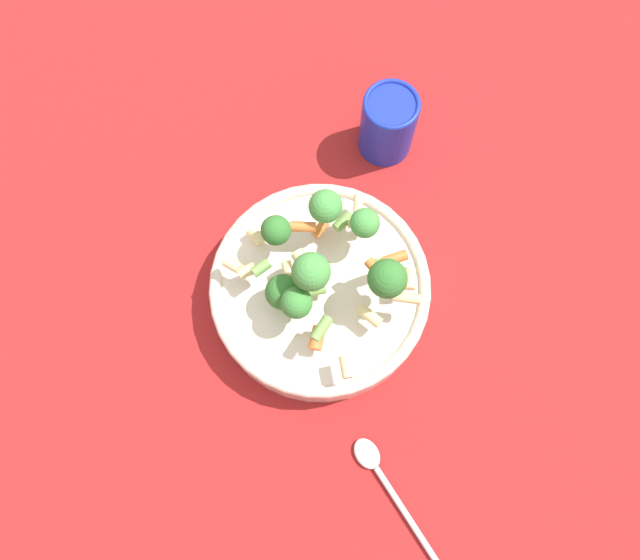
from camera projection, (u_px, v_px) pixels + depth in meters
ground_plane at (320, 297)px, 0.75m from camera, size 3.00×3.00×0.00m
bowl at (320, 290)px, 0.72m from camera, size 0.25×0.25×0.05m
pasta_salad at (325, 264)px, 0.65m from camera, size 0.20×0.17×0.09m
cup at (388, 124)px, 0.76m from camera, size 0.07×0.07×0.10m
spoon at (382, 477)px, 0.69m from camera, size 0.15×0.03×0.01m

